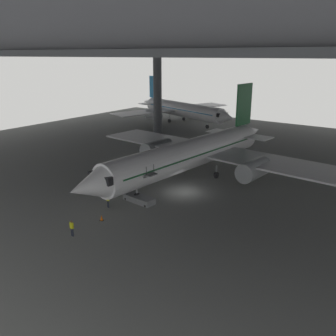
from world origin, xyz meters
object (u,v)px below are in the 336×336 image
Objects in this scene: boarding_stairs at (140,196)px; crew_worker_near_nose at (72,227)px; airplane_main at (192,153)px; airplane_distant at (182,109)px; crew_worker_by_stairs at (108,200)px; traffic_cone_orange at (102,218)px.

crew_worker_near_nose is at bearing -88.86° from boarding_stairs.
crew_worker_near_nose is at bearing -90.26° from airplane_main.
crew_worker_near_nose is at bearing -65.97° from airplane_distant.
crew_worker_by_stairs reaches higher than traffic_cone_orange.
traffic_cone_orange is at bearing -56.54° from crew_worker_by_stairs.
crew_worker_near_nose is 1.00× the size of crew_worker_by_stairs.
crew_worker_by_stairs is 0.05× the size of airplane_distant.
airplane_main reaches higher than crew_worker_by_stairs.
boarding_stairs reaches higher than crew_worker_by_stairs.
airplane_main reaches higher than traffic_cone_orange.
airplane_distant reaches higher than boarding_stairs.
airplane_distant reaches higher than crew_worker_near_nose.
crew_worker_near_nose is 2.70× the size of traffic_cone_orange.
airplane_main is 17.31m from traffic_cone_orange.
airplane_main reaches higher than crew_worker_near_nose.
crew_worker_by_stairs is 2.72× the size of traffic_cone_orange.
airplane_main is 14.55m from crew_worker_by_stairs.
boarding_stairs is at bearing 89.92° from traffic_cone_orange.
crew_worker_by_stairs is at bearing -65.03° from airplane_distant.
crew_worker_by_stairs is (-2.09, 6.89, 0.00)m from crew_worker_near_nose.
crew_worker_near_nose is 4.10m from traffic_cone_orange.
airplane_distant is at bearing 115.47° from traffic_cone_orange.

